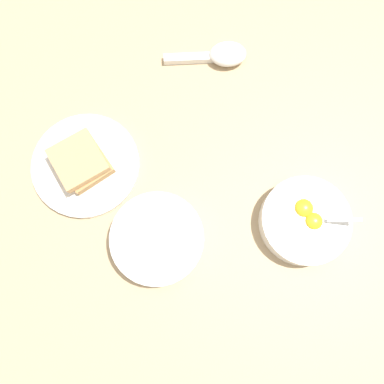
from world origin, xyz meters
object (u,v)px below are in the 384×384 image
(toast_plate, at_px, (86,165))
(toast_sandwich, at_px, (81,162))
(egg_bowl, at_px, (304,221))
(soup_spoon, at_px, (221,55))
(congee_bowl, at_px, (157,239))

(toast_plate, relative_size, toast_sandwich, 1.92)
(egg_bowl, xyz_separation_m, soup_spoon, (-0.12, -0.34, -0.01))
(soup_spoon, bearing_deg, toast_sandwich, -1.74)
(egg_bowl, relative_size, soup_spoon, 1.06)
(toast_sandwich, height_order, congee_bowl, toast_sandwich)
(toast_plate, relative_size, congee_bowl, 1.23)
(toast_plate, height_order, congee_bowl, congee_bowl)
(toast_plate, height_order, toast_sandwich, toast_sandwich)
(egg_bowl, distance_m, toast_plate, 0.41)
(toast_sandwich, xyz_separation_m, congee_bowl, (-0.01, 0.20, -0.01))
(toast_sandwich, height_order, soup_spoon, toast_sandwich)
(toast_plate, bearing_deg, soup_spoon, 178.25)
(toast_sandwich, distance_m, congee_bowl, 0.20)
(egg_bowl, relative_size, toast_sandwich, 1.49)
(congee_bowl, bearing_deg, soup_spoon, -151.00)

